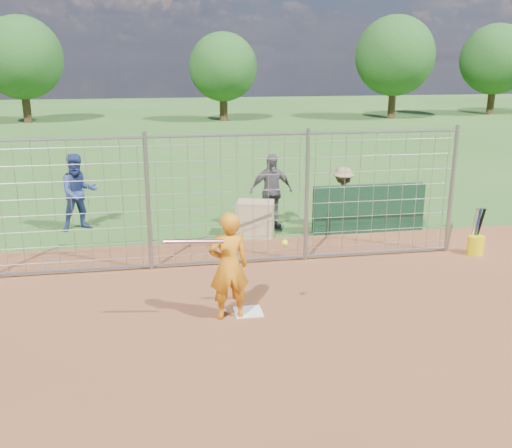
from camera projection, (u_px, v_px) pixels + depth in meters
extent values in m
plane|color=#2D591E|center=(246.00, 307.00, 9.16)|extent=(100.00, 100.00, 0.00)
plane|color=brown|center=(288.00, 419.00, 6.32)|extent=(18.00, 18.00, 0.00)
cube|color=silver|center=(248.00, 312.00, 8.97)|extent=(0.43, 0.43, 0.02)
cube|color=#11381E|center=(369.00, 209.00, 12.97)|extent=(2.60, 0.20, 1.10)
imported|color=orange|center=(229.00, 266.00, 8.56)|extent=(0.65, 0.45, 1.69)
imported|color=navy|center=(79.00, 192.00, 13.06)|extent=(1.04, 0.93, 1.78)
imported|color=#515054|center=(271.00, 191.00, 13.25)|extent=(1.07, 0.55, 1.75)
imported|color=#8D754D|center=(342.00, 197.00, 13.31)|extent=(1.02, 0.71, 1.44)
cube|color=tan|center=(255.00, 219.00, 12.71)|extent=(0.92, 0.76, 0.80)
cylinder|color=silver|center=(194.00, 242.00, 8.15)|extent=(0.86, 0.19, 0.06)
sphere|color=#C4FE1A|center=(285.00, 243.00, 8.45)|extent=(0.10, 0.10, 0.10)
cylinder|color=yellow|center=(476.00, 245.00, 11.59)|extent=(0.34, 0.34, 0.38)
cylinder|color=silver|center=(474.00, 228.00, 11.53)|extent=(0.12, 0.26, 0.84)
cylinder|color=navy|center=(477.00, 227.00, 11.54)|extent=(0.08, 0.22, 0.85)
cylinder|color=black|center=(479.00, 227.00, 11.55)|extent=(0.08, 0.27, 0.84)
cylinder|color=gray|center=(148.00, 203.00, 10.44)|extent=(0.08, 0.08, 2.60)
cylinder|color=gray|center=(307.00, 196.00, 10.94)|extent=(0.08, 0.08, 2.60)
cylinder|color=gray|center=(452.00, 190.00, 11.43)|extent=(0.08, 0.08, 2.60)
cylinder|color=gray|center=(228.00, 135.00, 10.35)|extent=(9.00, 0.05, 0.05)
cylinder|color=gray|center=(230.00, 261.00, 11.03)|extent=(9.00, 0.05, 0.05)
cube|color=gray|center=(229.00, 202.00, 10.70)|extent=(9.00, 0.02, 2.50)
cylinder|color=#3F2B19|center=(26.00, 102.00, 34.73)|extent=(0.50, 0.50, 2.52)
sphere|color=#26561E|center=(21.00, 58.00, 34.00)|extent=(4.90, 4.90, 4.90)
cylinder|color=#3F2B19|center=(224.00, 103.00, 35.82)|extent=(0.50, 0.50, 2.16)
sphere|color=#26561E|center=(223.00, 67.00, 35.20)|extent=(4.20, 4.20, 4.20)
cylinder|color=#3F2B19|center=(392.00, 98.00, 37.11)|extent=(0.50, 0.50, 2.59)
sphere|color=#26561E|center=(395.00, 56.00, 36.37)|extent=(5.04, 5.04, 5.04)
cylinder|color=#3F2B19|center=(491.00, 97.00, 39.88)|extent=(0.50, 0.50, 2.45)
sphere|color=#26561E|center=(496.00, 59.00, 39.17)|extent=(4.76, 4.76, 4.76)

